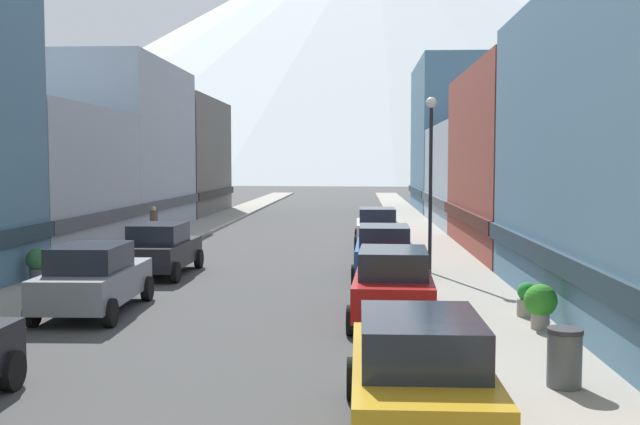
{
  "coord_description": "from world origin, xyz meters",
  "views": [
    {
      "loc": [
        2.95,
        -4.39,
        3.85
      ],
      "look_at": [
        0.77,
        36.95,
        1.01
      ],
      "focal_mm": 41.11,
      "sensor_mm": 36.0,
      "label": 1
    }
  ],
  "objects": [
    {
      "name": "sidewalk_left",
      "position": [
        -6.25,
        35.0,
        0.07
      ],
      "size": [
        2.5,
        100.0,
        0.15
      ],
      "primitive_type": "cube",
      "color": "gray",
      "rests_on": "ground"
    },
    {
      "name": "sidewalk_right",
      "position": [
        6.25,
        35.0,
        0.07
      ],
      "size": [
        2.5,
        100.0,
        0.15
      ],
      "primitive_type": "cube",
      "color": "gray",
      "rests_on": "ground"
    },
    {
      "name": "storefront_left_2",
      "position": [
        -11.5,
        25.03,
        2.95
      ],
      "size": [
        8.3,
        10.33,
        6.12
      ],
      "color": "#99A5B2",
      "rests_on": "ground"
    },
    {
      "name": "storefront_left_3",
      "position": [
        -11.27,
        36.17,
        4.52
      ],
      "size": [
        7.85,
        11.91,
        9.36
      ],
      "color": "#99A5B2",
      "rests_on": "ground"
    },
    {
      "name": "storefront_left_4",
      "position": [
        -11.71,
        48.94,
        4.09
      ],
      "size": [
        8.73,
        12.88,
        8.49
      ],
      "color": "#66605B",
      "rests_on": "ground"
    },
    {
      "name": "storefront_right_2",
      "position": [
        11.23,
        26.94,
        3.75
      ],
      "size": [
        7.75,
        12.68,
        7.78
      ],
      "color": "brown",
      "rests_on": "ground"
    },
    {
      "name": "storefront_right_3",
      "position": [
        12.29,
        39.91,
        2.92
      ],
      "size": [
        9.88,
        13.17,
        6.07
      ],
      "color": "#99A5B2",
      "rests_on": "ground"
    },
    {
      "name": "storefront_right_4",
      "position": [
        10.52,
        53.73,
        5.61
      ],
      "size": [
        6.33,
        13.3,
        11.59
      ],
      "color": "slate",
      "rests_on": "ground"
    },
    {
      "name": "car_left_1",
      "position": [
        -3.8,
        13.79,
        0.9
      ],
      "size": [
        2.16,
        4.44,
        1.78
      ],
      "color": "slate",
      "rests_on": "ground"
    },
    {
      "name": "car_left_2",
      "position": [
        -3.8,
        20.14,
        0.9
      ],
      "size": [
        2.1,
        4.42,
        1.78
      ],
      "color": "black",
      "rests_on": "ground"
    },
    {
      "name": "car_right_0",
      "position": [
        3.8,
        5.62,
        0.9
      ],
      "size": [
        2.07,
        4.4,
        1.78
      ],
      "color": "#B28419",
      "rests_on": "ground"
    },
    {
      "name": "car_right_1",
      "position": [
        3.8,
        13.24,
        0.9
      ],
      "size": [
        2.23,
        4.48,
        1.78
      ],
      "color": "#9E1111",
      "rests_on": "ground"
    },
    {
      "name": "car_right_2",
      "position": [
        3.8,
        19.77,
        0.9
      ],
      "size": [
        2.14,
        4.44,
        1.78
      ],
      "color": "#19478C",
      "rests_on": "ground"
    },
    {
      "name": "car_right_3",
      "position": [
        3.8,
        29.0,
        0.9
      ],
      "size": [
        2.06,
        4.4,
        1.78
      ],
      "color": "silver",
      "rests_on": "ground"
    },
    {
      "name": "trash_bin_right",
      "position": [
        6.35,
        7.66,
        0.64
      ],
      "size": [
        0.59,
        0.59,
        0.98
      ],
      "color": "#4C5156",
      "rests_on": "sidewalk_right"
    },
    {
      "name": "potted_plant_0",
      "position": [
        7.0,
        13.25,
        0.56
      ],
      "size": [
        0.46,
        0.46,
        0.83
      ],
      "color": "gray",
      "rests_on": "sidewalk_right"
    },
    {
      "name": "potted_plant_1",
      "position": [
        7.0,
        11.91,
        0.73
      ],
      "size": [
        0.73,
        0.73,
        1.01
      ],
      "color": "gray",
      "rests_on": "sidewalk_right"
    },
    {
      "name": "potted_plant_2",
      "position": [
        -7.0,
        17.68,
        0.72
      ],
      "size": [
        0.71,
        0.71,
        1.04
      ],
      "color": "#4C4C51",
      "rests_on": "sidewalk_left"
    },
    {
      "name": "pedestrian_0",
      "position": [
        -6.25,
        27.99,
        0.95
      ],
      "size": [
        0.36,
        0.36,
        1.73
      ],
      "color": "brown",
      "rests_on": "sidewalk_left"
    },
    {
      "name": "streetlamp_right",
      "position": [
        5.35,
        20.18,
        3.99
      ],
      "size": [
        0.36,
        0.36,
        5.86
      ],
      "color": "black",
      "rests_on": "sidewalk_right"
    },
    {
      "name": "mountain_backdrop",
      "position": [
        8.86,
        260.0,
        44.36
      ],
      "size": [
        295.34,
        295.34,
        88.72
      ],
      "primitive_type": "cone",
      "color": "silver",
      "rests_on": "ground"
    }
  ]
}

